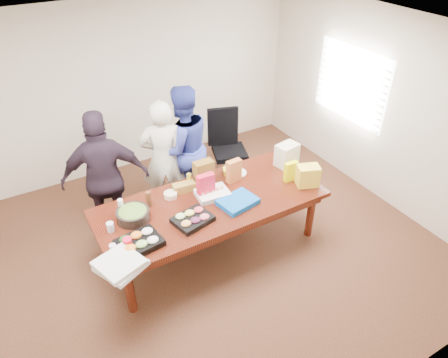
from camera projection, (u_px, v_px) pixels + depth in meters
floor at (212, 247)px, 5.53m from camera, size 5.50×5.00×0.02m
ceiling at (207, 38)px, 3.99m from camera, size 5.50×5.00×0.02m
wall_back at (134, 87)px, 6.55m from camera, size 5.50×0.04×2.70m
wall_front at (377, 319)px, 2.98m from camera, size 5.50×0.04×2.70m
wall_right at (381, 108)px, 5.90m from camera, size 0.04×5.00×2.70m
window_panel at (350, 84)px, 6.23m from camera, size 0.03×1.40×1.10m
window_blinds at (348, 85)px, 6.22m from camera, size 0.04×1.36×1.00m
conference_table at (211, 225)px, 5.31m from camera, size 2.80×1.20×0.75m
office_chair at (230, 150)px, 6.49m from camera, size 0.73×0.73×1.13m
person_center at (164, 159)px, 5.70m from camera, size 0.73×0.61×1.72m
person_right at (183, 148)px, 5.86m from camera, size 0.91×0.73×1.82m
person_left at (106, 179)px, 5.21m from camera, size 1.16×0.73×1.83m
veggie_tray at (139, 243)px, 4.44m from camera, size 0.49×0.41×0.07m
fruit_tray at (193, 219)px, 4.76m from camera, size 0.48×0.41×0.06m
sheet_cake at (213, 194)px, 5.17m from camera, size 0.42×0.33×0.07m
salad_bowl at (133, 215)px, 4.78m from camera, size 0.38×0.38×0.12m
chip_bag_blue at (238, 202)px, 5.03m from camera, size 0.49×0.40×0.07m
chip_bag_red at (206, 186)px, 5.09m from camera, size 0.22×0.09×0.32m
chip_bag_yellow at (291, 171)px, 5.40m from camera, size 0.18×0.07×0.27m
chip_bag_orange at (234, 171)px, 5.38m from camera, size 0.20×0.10×0.31m
mayo_jar at (203, 185)px, 5.27m from camera, size 0.09×0.09×0.13m
mustard_bottle at (189, 180)px, 5.33m from camera, size 0.07×0.07×0.18m
dressing_bottle at (149, 199)px, 4.96m from camera, size 0.08×0.08×0.21m
ranch_bottle at (121, 206)px, 4.86m from camera, size 0.08×0.08×0.19m
banana_bunch at (231, 171)px, 5.59m from camera, size 0.24×0.20×0.07m
bread_loaf at (184, 187)px, 5.25m from camera, size 0.29×0.15×0.11m
kraft_bag at (204, 173)px, 5.33m from camera, size 0.25×0.14×0.32m
red_cup at (128, 244)px, 4.39m from camera, size 0.12×0.12×0.13m
clear_cup_a at (113, 249)px, 4.35m from camera, size 0.08×0.08×0.10m
clear_cup_b at (110, 227)px, 4.62m from camera, size 0.09×0.09×0.11m
pizza_box_lower at (121, 266)px, 4.18m from camera, size 0.54×0.54×0.05m
pizza_box_upper at (119, 263)px, 4.15m from camera, size 0.52×0.52×0.05m
plate_a at (237, 173)px, 5.61m from camera, size 0.28×0.28×0.01m
plate_b at (233, 170)px, 5.66m from camera, size 0.31×0.31×0.02m
dip_bowl_a at (207, 181)px, 5.41m from camera, size 0.20×0.20×0.06m
dip_bowl_b at (170, 195)px, 5.15m from camera, size 0.18×0.18×0.07m
grocery_bag_white at (287, 155)px, 5.70m from camera, size 0.33×0.26×0.32m
grocery_bag_yellow at (308, 176)px, 5.31m from camera, size 0.33×0.28×0.28m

